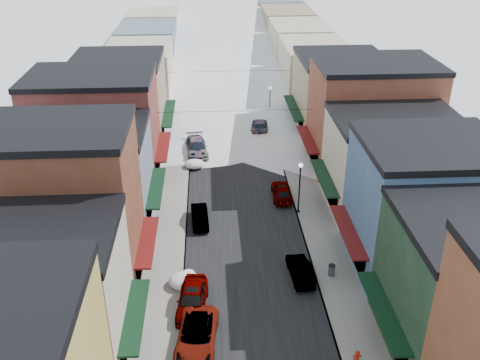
{
  "coord_description": "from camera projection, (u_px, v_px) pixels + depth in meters",
  "views": [
    {
      "loc": [
        -2.73,
        -12.89,
        25.37
      ],
      "look_at": [
        0.0,
        32.2,
        2.07
      ],
      "focal_mm": 40.0,
      "sensor_mm": 36.0,
      "label": 1
    }
  ],
  "objects": [
    {
      "name": "bldg_r_blue",
      "position": [
        424.0,
        206.0,
        40.14
      ],
      "size": [
        11.3,
        9.2,
        10.5
      ],
      "color": "#406592",
      "rests_on": "ground"
    },
    {
      "name": "bldg_r_tan",
      "position": [
        339.0,
        95.0,
        65.21
      ],
      "size": [
        11.3,
        11.2,
        9.5
      ],
      "color": "tan",
      "rests_on": "ground"
    },
    {
      "name": "bldg_l_grayblue",
      "position": [
        90.0,
        176.0,
        46.16
      ],
      "size": [
        11.3,
        9.2,
        9.0
      ],
      "color": "slate",
      "rests_on": "ground"
    },
    {
      "name": "bldg_r_brick_far",
      "position": [
        371.0,
        115.0,
        55.93
      ],
      "size": [
        13.3,
        9.2,
        11.5
      ],
      "color": "brown",
      "rests_on": "ground"
    },
    {
      "name": "sidewalk_left",
      "position": [
        182.0,
        104.0,
        76.05
      ],
      "size": [
        3.2,
        160.0,
        0.15
      ],
      "primitive_type": "cube",
      "color": "gray",
      "rests_on": "ground"
    },
    {
      "name": "car_black_sedan",
      "position": [
        260.0,
        126.0,
        66.62
      ],
      "size": [
        2.87,
        5.95,
        1.67
      ],
      "primitive_type": "imported",
      "rotation": [
        0.0,
        0.0,
        3.05
      ],
      "color": "black",
      "rests_on": "ground"
    },
    {
      "name": "streetlamp_far",
      "position": [
        270.0,
        99.0,
        69.55
      ],
      "size": [
        0.36,
        0.36,
        4.37
      ],
      "color": "black",
      "rests_on": "sidewalk_right"
    },
    {
      "name": "curb_right",
      "position": [
        263.0,
        103.0,
        76.68
      ],
      "size": [
        0.1,
        160.0,
        0.15
      ],
      "primitive_type": "cube",
      "color": "slate",
      "rests_on": "ground"
    },
    {
      "name": "car_silver_wagon",
      "position": [
        197.0,
        147.0,
        60.72
      ],
      "size": [
        2.89,
        5.94,
        1.66
      ],
      "primitive_type": "imported",
      "rotation": [
        0.0,
        0.0,
        0.1
      ],
      "color": "gray",
      "rests_on": "ground"
    },
    {
      "name": "car_silver_sedan",
      "position": [
        192.0,
        299.0,
        37.36
      ],
      "size": [
        2.48,
        5.14,
        1.69
      ],
      "primitive_type": "imported",
      "rotation": [
        0.0,
        0.0,
        -0.1
      ],
      "color": "gray",
      "rests_on": "ground"
    },
    {
      "name": "curb_left",
      "position": [
        193.0,
        104.0,
        76.13
      ],
      "size": [
        0.1,
        160.0,
        0.15
      ],
      "primitive_type": "cube",
      "color": "slate",
      "rests_on": "ground"
    },
    {
      "name": "bldg_r_cream",
      "position": [
        392.0,
        163.0,
        48.5
      ],
      "size": [
        12.3,
        9.2,
        9.0
      ],
      "color": "beige",
      "rests_on": "ground"
    },
    {
      "name": "snow_pile_mid",
      "position": [
        185.0,
        280.0,
        39.79
      ],
      "size": [
        2.41,
        2.68,
        1.02
      ],
      "color": "white",
      "rests_on": "ground"
    },
    {
      "name": "fire_hydrant",
      "position": [
        357.0,
        357.0,
        32.95
      ],
      "size": [
        0.51,
        0.39,
        0.88
      ],
      "color": "#BB2009",
      "rests_on": "sidewalk_right"
    },
    {
      "name": "distant_blocks",
      "position": [
        223.0,
        40.0,
        95.01
      ],
      "size": [
        34.0,
        55.0,
        8.0
      ],
      "color": "gray",
      "rests_on": "ground"
    },
    {
      "name": "sidewalk_right",
      "position": [
        274.0,
        103.0,
        76.76
      ],
      "size": [
        3.2,
        160.0,
        0.15
      ],
      "primitive_type": "cube",
      "color": "gray",
      "rests_on": "ground"
    },
    {
      "name": "road",
      "position": [
        228.0,
        104.0,
        76.44
      ],
      "size": [
        10.0,
        160.0,
        0.01
      ],
      "primitive_type": "cube",
      "color": "black",
      "rests_on": "ground"
    },
    {
      "name": "bldg_l_brick_far",
      "position": [
        96.0,
        127.0,
        53.63
      ],
      "size": [
        13.3,
        9.2,
        11.0
      ],
      "color": "maroon",
      "rests_on": "ground"
    },
    {
      "name": "streetlamp_near",
      "position": [
        300.0,
        182.0,
        47.91
      ],
      "size": [
        0.41,
        0.41,
        4.96
      ],
      "color": "black",
      "rests_on": "sidewalk_right"
    },
    {
      "name": "car_lane_silver",
      "position": [
        216.0,
        100.0,
        75.34
      ],
      "size": [
        2.42,
        4.98,
        1.64
      ],
      "primitive_type": "imported",
      "rotation": [
        0.0,
        0.0,
        0.1
      ],
      "color": "#9FA2A7",
      "rests_on": "ground"
    },
    {
      "name": "bldg_l_brick_near",
      "position": [
        57.0,
        208.0,
        37.79
      ],
      "size": [
        12.3,
        8.2,
        12.5
      ],
      "color": "brown",
      "rests_on": "ground"
    },
    {
      "name": "snow_pile_far",
      "position": [
        195.0,
        164.0,
        57.77
      ],
      "size": [
        2.18,
        2.54,
        0.92
      ],
      "color": "white",
      "rests_on": "ground"
    },
    {
      "name": "car_lane_white",
      "position": [
        234.0,
        79.0,
        84.8
      ],
      "size": [
        2.91,
        6.06,
        1.67
      ],
      "primitive_type": "imported",
      "rotation": [
        0.0,
        0.0,
        3.12
      ],
      "color": "white",
      "rests_on": "ground"
    },
    {
      "name": "bldg_l_cream",
      "position": [
        37.0,
        299.0,
        31.41
      ],
      "size": [
        11.3,
        8.2,
        9.5
      ],
      "color": "#C4B39E",
      "rests_on": "ground"
    },
    {
      "name": "overhead_cables",
      "position": [
        232.0,
        89.0,
        62.51
      ],
      "size": [
        16.4,
        15.04,
        0.04
      ],
      "color": "black",
      "rests_on": "ground"
    },
    {
      "name": "car_white_suv",
      "position": [
        197.0,
        336.0,
        34.29
      ],
      "size": [
        3.04,
        5.64,
        1.5
      ],
      "primitive_type": "imported",
      "rotation": [
        0.0,
        0.0,
        -0.1
      ],
      "color": "white",
      "rests_on": "ground"
    },
    {
      "name": "car_dark_hatch",
      "position": [
        200.0,
        217.0,
        47.53
      ],
      "size": [
        1.69,
        4.15,
        1.34
      ],
      "primitive_type": "imported",
      "rotation": [
        0.0,
        0.0,
        0.07
      ],
      "color": "black",
      "rests_on": "ground"
    },
    {
      "name": "bldg_r_green",
      "position": [
        477.0,
        287.0,
        32.39
      ],
      "size": [
        11.3,
        9.2,
        9.5
      ],
      "color": "#1A3722",
      "rests_on": "ground"
    },
    {
      "name": "car_gray_suv",
      "position": [
        282.0,
        191.0,
        51.61
      ],
      "size": [
        1.84,
        4.43,
        1.5
      ],
      "primitive_type": "imported",
      "rotation": [
        0.0,
        0.0,
        3.13
      ],
      "color": "#9A9DA3",
      "rests_on": "ground"
    },
    {
      "name": "trash_can",
      "position": [
        332.0,
        270.0,
        40.68
      ],
      "size": [
        0.54,
        0.54,
        0.91
      ],
      "color": "#555759",
      "rests_on": "sidewalk_right"
    },
    {
      "name": "bldg_l_tan",
      "position": [
        120.0,
        100.0,
        62.79
      ],
      "size": [
        11.3,
        11.2,
        10.0
      ],
      "color": "#91785F",
      "rests_on": "ground"
    },
    {
      "name": "car_green_sedan",
      "position": [
        300.0,
        270.0,
        40.57
      ],
      "size": [
        1.76,
        4.29,
        1.38
      ],
      "primitive_type": "imported",
      "rotation": [
        0.0,
        0.0,
        3.21
      ],
      "color": "black",
      "rests_on": "ground"
    }
  ]
}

